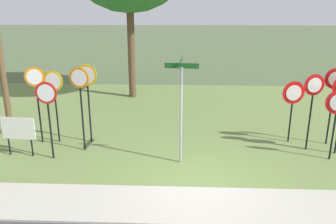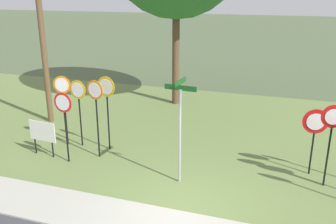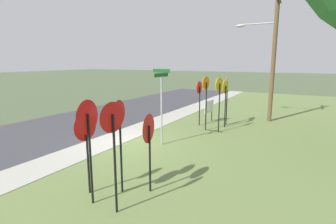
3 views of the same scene
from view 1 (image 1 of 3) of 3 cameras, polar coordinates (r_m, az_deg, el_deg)
ground_plane at (r=9.08m, az=4.93°, el=-12.78°), size 160.00×160.00×0.00m
sidewalk_strip at (r=8.38m, az=5.15°, el=-15.35°), size 44.00×1.60×0.06m
grass_median at (r=14.57m, az=4.04°, el=-0.78°), size 44.00×12.00×0.04m
stop_sign_near_left at (r=10.90m, az=-14.55°, el=3.29°), size 0.65×0.14×2.74m
stop_sign_near_right at (r=10.61m, az=-19.62°, el=1.22°), size 0.66×0.10×2.43m
stop_sign_far_left at (r=11.90m, az=-18.59°, el=3.32°), size 0.68×0.12×2.50m
stop_sign_far_center at (r=12.02m, az=-21.29°, el=3.59°), size 0.65×0.14×2.64m
stop_sign_far_right at (r=11.53m, az=-13.40°, el=4.21°), size 0.72×0.14×2.72m
yield_sign_near_left at (r=11.55m, az=23.23°, el=2.71°), size 0.67×0.16×2.51m
yield_sign_far_right at (r=12.07m, az=20.31°, el=2.26°), size 0.77×0.16×2.15m
yield_sign_center at (r=12.31m, az=26.20°, el=3.58°), size 0.69×0.13×2.62m
street_name_post at (r=9.71m, az=2.24°, el=1.63°), size 0.96×0.81×3.18m
notice_board at (r=11.48m, az=-23.85°, el=-2.86°), size 1.10×0.14×1.25m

